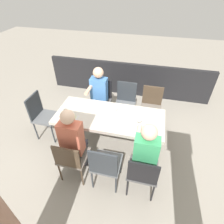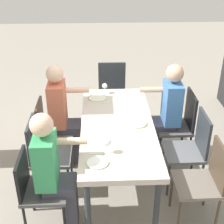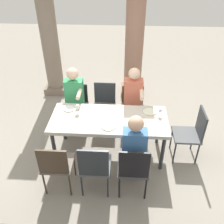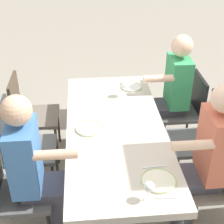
{
  "view_description": "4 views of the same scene",
  "coord_description": "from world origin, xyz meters",
  "px_view_note": "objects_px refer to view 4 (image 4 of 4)",
  "views": [
    {
      "loc": [
        -0.64,
        2.43,
        2.82
      ],
      "look_at": [
        -0.04,
        -0.03,
        0.84
      ],
      "focal_mm": 29.34,
      "sensor_mm": 36.0,
      "label": 1
    },
    {
      "loc": [
        -3.19,
        0.2,
        2.69
      ],
      "look_at": [
        0.05,
        0.06,
        0.91
      ],
      "focal_mm": 52.49,
      "sensor_mm": 36.0,
      "label": 2
    },
    {
      "loc": [
        0.24,
        -3.28,
        3.2
      ],
      "look_at": [
        0.05,
        -0.02,
        0.92
      ],
      "focal_mm": 39.98,
      "sensor_mm": 36.0,
      "label": 3
    },
    {
      "loc": [
        2.37,
        -0.25,
        2.4
      ],
      "look_at": [
        -0.13,
        -0.02,
        0.84
      ],
      "focal_mm": 54.83,
      "sensor_mm": 36.0,
      "label": 4
    }
  ],
  "objects_px": {
    "plate_1": "(90,128)",
    "wine_glass_2": "(149,187)",
    "dining_table": "(116,134)",
    "chair_west_south": "(29,112)",
    "diner_guest_third": "(35,169)",
    "diner_man_white": "(171,91)",
    "chair_west_north": "(186,107)",
    "plate_2": "(158,181)",
    "chair_east_north": "(223,177)",
    "wine_glass_0": "(124,85)",
    "diner_woman_green": "(206,158)",
    "plate_0": "(131,87)",
    "chair_mid_north": "(203,136)",
    "chair_east_south": "(11,187)",
    "chair_mid_south": "(21,144)"
  },
  "relations": [
    {
      "from": "chair_west_south",
      "to": "plate_0",
      "type": "bearing_deg",
      "value": 90.19
    },
    {
      "from": "plate_2",
      "to": "chair_west_north",
      "type": "bearing_deg",
      "value": 156.32
    },
    {
      "from": "diner_guest_third",
      "to": "plate_2",
      "type": "height_order",
      "value": "diner_guest_third"
    },
    {
      "from": "diner_man_white",
      "to": "plate_0",
      "type": "xyz_separation_m",
      "value": [
        -0.01,
        -0.42,
        0.07
      ]
    },
    {
      "from": "chair_east_south",
      "to": "chair_east_north",
      "type": "bearing_deg",
      "value": 90.0
    },
    {
      "from": "chair_west_south",
      "to": "diner_woman_green",
      "type": "xyz_separation_m",
      "value": [
        1.11,
        1.49,
        0.18
      ]
    },
    {
      "from": "chair_west_north",
      "to": "plate_2",
      "type": "bearing_deg",
      "value": -23.68
    },
    {
      "from": "chair_mid_north",
      "to": "diner_guest_third",
      "type": "height_order",
      "value": "diner_guest_third"
    },
    {
      "from": "chair_west_north",
      "to": "diner_man_white",
      "type": "xyz_separation_m",
      "value": [
        0.0,
        -0.18,
        0.2
      ]
    },
    {
      "from": "diner_man_white",
      "to": "plate_2",
      "type": "xyz_separation_m",
      "value": [
        1.38,
        -0.43,
        0.07
      ]
    },
    {
      "from": "chair_mid_north",
      "to": "diner_woman_green",
      "type": "height_order",
      "value": "diner_woman_green"
    },
    {
      "from": "dining_table",
      "to": "wine_glass_2",
      "type": "distance_m",
      "value": 0.86
    },
    {
      "from": "dining_table",
      "to": "plate_0",
      "type": "relative_size",
      "value": 8.89
    },
    {
      "from": "chair_east_south",
      "to": "plate_0",
      "type": "relative_size",
      "value": 4.38
    },
    {
      "from": "chair_west_south",
      "to": "diner_man_white",
      "type": "bearing_deg",
      "value": 89.89
    },
    {
      "from": "wine_glass_0",
      "to": "plate_2",
      "type": "relative_size",
      "value": 0.67
    },
    {
      "from": "chair_west_south",
      "to": "chair_west_north",
      "type": "bearing_deg",
      "value": 90.0
    },
    {
      "from": "diner_man_white",
      "to": "chair_mid_south",
      "type": "bearing_deg",
      "value": -69.6
    },
    {
      "from": "dining_table",
      "to": "diner_man_white",
      "type": "distance_m",
      "value": 0.96
    },
    {
      "from": "plate_0",
      "to": "wine_glass_2",
      "type": "xyz_separation_m",
      "value": [
        1.54,
        -0.11,
        0.1
      ]
    },
    {
      "from": "wine_glass_0",
      "to": "diner_woman_green",
      "type": "bearing_deg",
      "value": 29.14
    },
    {
      "from": "chair_west_south",
      "to": "diner_guest_third",
      "type": "xyz_separation_m",
      "value": [
        1.11,
        0.19,
        0.18
      ]
    },
    {
      "from": "chair_west_south",
      "to": "chair_mid_north",
      "type": "bearing_deg",
      "value": 71.56
    },
    {
      "from": "wine_glass_0",
      "to": "diner_man_white",
      "type": "bearing_deg",
      "value": 107.29
    },
    {
      "from": "dining_table",
      "to": "chair_west_north",
      "type": "height_order",
      "value": "chair_west_north"
    },
    {
      "from": "plate_1",
      "to": "wine_glass_2",
      "type": "xyz_separation_m",
      "value": [
        0.82,
        0.34,
        0.1
      ]
    },
    {
      "from": "wine_glass_2",
      "to": "plate_0",
      "type": "bearing_deg",
      "value": 176.03
    },
    {
      "from": "chair_mid_north",
      "to": "diner_woman_green",
      "type": "xyz_separation_m",
      "value": [
        0.55,
        -0.18,
        0.2
      ]
    },
    {
      "from": "chair_east_south",
      "to": "wine_glass_0",
      "type": "height_order",
      "value": "chair_east_south"
    },
    {
      "from": "chair_west_north",
      "to": "chair_west_south",
      "type": "height_order",
      "value": "chair_west_south"
    },
    {
      "from": "plate_1",
      "to": "wine_glass_2",
      "type": "distance_m",
      "value": 0.9
    },
    {
      "from": "dining_table",
      "to": "diner_guest_third",
      "type": "xyz_separation_m",
      "value": [
        0.4,
        -0.64,
        0.01
      ]
    },
    {
      "from": "chair_west_north",
      "to": "chair_east_north",
      "type": "relative_size",
      "value": 1.0
    },
    {
      "from": "dining_table",
      "to": "chair_mid_south",
      "type": "distance_m",
      "value": 0.86
    },
    {
      "from": "diner_guest_third",
      "to": "wine_glass_0",
      "type": "relative_size",
      "value": 8.09
    },
    {
      "from": "plate_2",
      "to": "wine_glass_2",
      "type": "relative_size",
      "value": 1.67
    },
    {
      "from": "plate_1",
      "to": "chair_east_north",
      "type": "bearing_deg",
      "value": 69.44
    },
    {
      "from": "diner_man_white",
      "to": "wine_glass_2",
      "type": "distance_m",
      "value": 1.63
    },
    {
      "from": "chair_mid_north",
      "to": "wine_glass_2",
      "type": "bearing_deg",
      "value": -35.99
    },
    {
      "from": "diner_guest_third",
      "to": "wine_glass_0",
      "type": "distance_m",
      "value": 1.23
    },
    {
      "from": "chair_west_south",
      "to": "plate_1",
      "type": "bearing_deg",
      "value": 40.76
    },
    {
      "from": "plate_0",
      "to": "diner_man_white",
      "type": "bearing_deg",
      "value": 89.13
    },
    {
      "from": "diner_woman_green",
      "to": "diner_guest_third",
      "type": "bearing_deg",
      "value": -90.0
    },
    {
      "from": "chair_east_south",
      "to": "plate_1",
      "type": "height_order",
      "value": "chair_east_south"
    },
    {
      "from": "chair_west_south",
      "to": "plate_2",
      "type": "height_order",
      "value": "chair_west_south"
    },
    {
      "from": "chair_west_north",
      "to": "plate_2",
      "type": "relative_size",
      "value": 3.53
    },
    {
      "from": "dining_table",
      "to": "chair_east_north",
      "type": "height_order",
      "value": "chair_east_north"
    },
    {
      "from": "plate_2",
      "to": "dining_table",
      "type": "bearing_deg",
      "value": -161.59
    },
    {
      "from": "chair_mid_north",
      "to": "diner_guest_third",
      "type": "distance_m",
      "value": 1.59
    },
    {
      "from": "diner_man_white",
      "to": "plate_2",
      "type": "bearing_deg",
      "value": -17.22
    }
  ]
}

